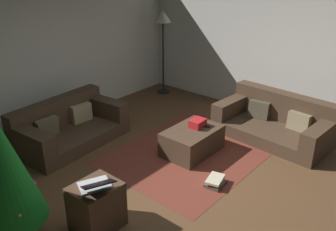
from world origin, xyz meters
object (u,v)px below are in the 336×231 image
at_px(corner_lamp, 163,23).
at_px(ottoman, 192,141).
at_px(couch_right, 276,122).
at_px(tv_remote, 205,126).
at_px(side_table, 97,207).
at_px(couch_left, 68,127).
at_px(gift_box, 198,123).
at_px(book_stack, 215,182).
at_px(laptop, 96,185).

bearing_deg(corner_lamp, ottoman, -129.67).
distance_m(couch_right, ottoman, 1.55).
bearing_deg(tv_remote, side_table, 163.71).
xyz_separation_m(couch_left, ottoman, (1.03, -1.78, -0.07)).
distance_m(ottoman, corner_lamp, 3.07).
bearing_deg(gift_box, couch_left, 123.15).
distance_m(ottoman, side_table, 2.08).
xyz_separation_m(tv_remote, book_stack, (-0.73, -0.69, -0.35)).
distance_m(couch_right, corner_lamp, 3.17).
xyz_separation_m(couch_right, gift_box, (-1.23, 0.74, 0.19)).
height_order(tv_remote, book_stack, tv_remote).
distance_m(side_table, book_stack, 1.66).
height_order(gift_box, side_table, side_table).
bearing_deg(laptop, side_table, 66.75).
height_order(laptop, book_stack, laptop).
xyz_separation_m(couch_right, book_stack, (-1.88, -0.04, -0.21)).
xyz_separation_m(gift_box, laptop, (-2.22, -0.28, 0.16)).
bearing_deg(couch_left, gift_box, 118.68).
bearing_deg(tv_remote, ottoman, 136.92).
bearing_deg(laptop, gift_box, 7.07).
height_order(couch_right, ottoman, couch_right).
relative_size(ottoman, book_stack, 2.74).
height_order(couch_left, corner_lamp, corner_lamp).
distance_m(tv_remote, corner_lamp, 2.94).
relative_size(gift_box, corner_lamp, 0.14).
bearing_deg(side_table, ottoman, 5.98).
height_order(side_table, book_stack, side_table).
distance_m(laptop, book_stack, 1.74).
height_order(couch_left, couch_right, couch_right).
relative_size(gift_box, laptop, 0.49).
height_order(side_table, corner_lamp, corner_lamp).
distance_m(couch_left, book_stack, 2.62).
height_order(couch_left, laptop, laptop).
relative_size(couch_left, laptop, 3.51).
height_order(couch_right, book_stack, couch_right).
xyz_separation_m(ottoman, corner_lamp, (1.77, 2.13, 1.34)).
relative_size(ottoman, gift_box, 3.61).
distance_m(book_stack, corner_lamp, 3.99).
distance_m(couch_right, laptop, 3.51).
bearing_deg(couch_left, book_stack, 96.86).
relative_size(couch_right, ottoman, 2.07).
bearing_deg(tv_remote, book_stack, -155.82).
relative_size(couch_right, laptop, 3.66).
bearing_deg(laptop, couch_right, -7.67).
bearing_deg(corner_lamp, gift_box, -127.53).
bearing_deg(gift_box, tv_remote, -48.04).
bearing_deg(book_stack, ottoman, 56.34).
height_order(laptop, corner_lamp, corner_lamp).
bearing_deg(couch_right, laptop, 86.22).
distance_m(couch_left, couch_right, 3.48).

